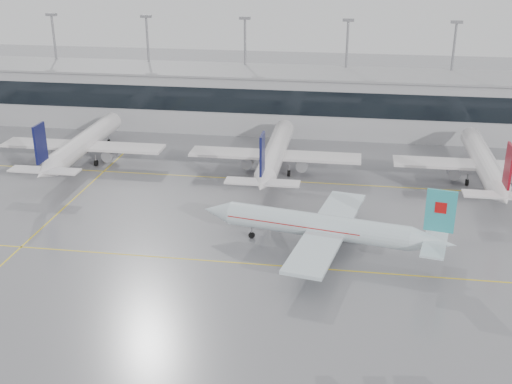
# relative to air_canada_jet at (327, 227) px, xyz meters

# --- Properties ---
(ground) EXTENTS (320.00, 320.00, 0.00)m
(ground) POSITION_rel_air_canada_jet_xyz_m (-10.36, -5.36, -3.26)
(ground) COLOR slate
(ground) RESTS_ON ground
(taxi_line_main) EXTENTS (120.00, 0.25, 0.01)m
(taxi_line_main) POSITION_rel_air_canada_jet_xyz_m (-10.36, -5.36, -3.25)
(taxi_line_main) COLOR yellow
(taxi_line_main) RESTS_ON ground
(taxi_line_north) EXTENTS (120.00, 0.25, 0.01)m
(taxi_line_north) POSITION_rel_air_canada_jet_xyz_m (-10.36, 24.64, -3.25)
(taxi_line_north) COLOR yellow
(taxi_line_north) RESTS_ON ground
(taxi_line_cross) EXTENTS (0.25, 60.00, 0.01)m
(taxi_line_cross) POSITION_rel_air_canada_jet_xyz_m (-40.36, 9.64, -3.25)
(taxi_line_cross) COLOR yellow
(taxi_line_cross) RESTS_ON ground
(terminal) EXTENTS (180.00, 15.00, 12.00)m
(terminal) POSITION_rel_air_canada_jet_xyz_m (-10.36, 56.64, 2.74)
(terminal) COLOR #A3A3A7
(terminal) RESTS_ON ground
(terminal_glass) EXTENTS (180.00, 0.20, 5.00)m
(terminal_glass) POSITION_rel_air_canada_jet_xyz_m (-10.36, 49.09, 4.24)
(terminal_glass) COLOR black
(terminal_glass) RESTS_ON ground
(terminal_roof) EXTENTS (182.00, 16.00, 0.40)m
(terminal_roof) POSITION_rel_air_canada_jet_xyz_m (-10.36, 56.64, 8.94)
(terminal_roof) COLOR gray
(terminal_roof) RESTS_ON ground
(light_masts) EXTENTS (156.40, 1.00, 22.60)m
(light_masts) POSITION_rel_air_canada_jet_xyz_m (-10.36, 62.64, 10.09)
(light_masts) COLOR gray
(light_masts) RESTS_ON ground
(air_canada_jet) EXTENTS (33.83, 26.73, 10.38)m
(air_canada_jet) POSITION_rel_air_canada_jet_xyz_m (0.00, 0.00, 0.00)
(air_canada_jet) COLOR silver
(air_canada_jet) RESTS_ON ground
(parked_jet_b) EXTENTS (29.64, 36.96, 11.72)m
(parked_jet_b) POSITION_rel_air_canada_jet_xyz_m (-45.36, 28.33, 0.46)
(parked_jet_b) COLOR silver
(parked_jet_b) RESTS_ON ground
(parked_jet_c) EXTENTS (29.64, 36.96, 11.72)m
(parked_jet_c) POSITION_rel_air_canada_jet_xyz_m (-10.36, 28.33, 0.46)
(parked_jet_c) COLOR silver
(parked_jet_c) RESTS_ON ground
(parked_jet_d) EXTENTS (29.64, 36.96, 11.72)m
(parked_jet_d) POSITION_rel_air_canada_jet_xyz_m (24.64, 28.33, 0.46)
(parked_jet_d) COLOR silver
(parked_jet_d) RESTS_ON ground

